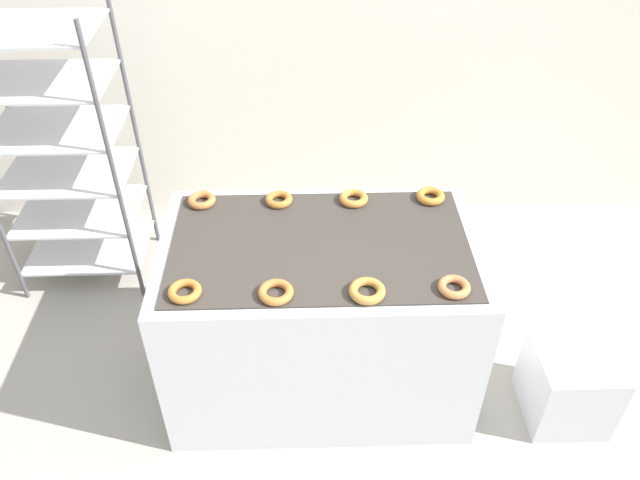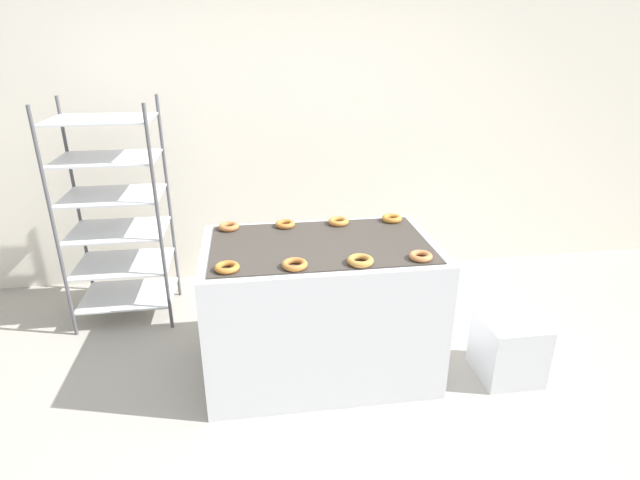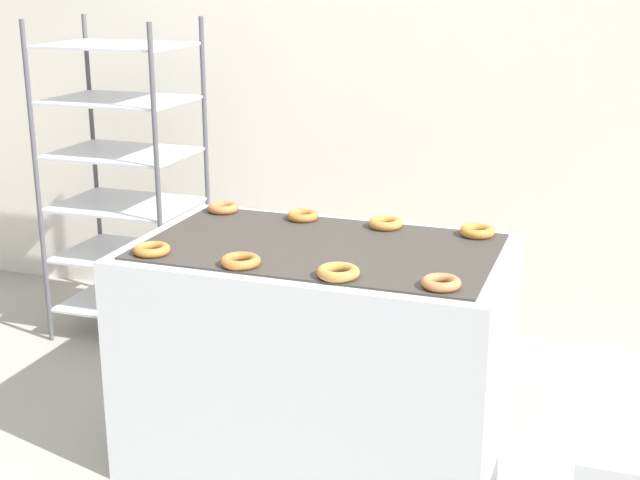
# 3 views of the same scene
# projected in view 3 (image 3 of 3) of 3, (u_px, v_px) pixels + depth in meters

# --- Properties ---
(wall_back) EXTENTS (8.00, 0.05, 2.80)m
(wall_back) POSITION_uv_depth(u_px,v_px,m) (418.00, 55.00, 4.36)
(wall_back) COLOR silver
(wall_back) RESTS_ON ground_plane
(fryer_machine) EXTENTS (1.36, 0.83, 0.85)m
(fryer_machine) POSITION_uv_depth(u_px,v_px,m) (320.00, 354.00, 3.33)
(fryer_machine) COLOR silver
(fryer_machine) RESTS_ON ground_plane
(baking_rack_cart) EXTENTS (0.68, 0.52, 1.59)m
(baking_rack_cart) POSITION_uv_depth(u_px,v_px,m) (124.00, 179.00, 4.41)
(baking_rack_cart) COLOR #4C4C51
(baking_rack_cart) RESTS_ON ground_plane
(donut_near_left) EXTENTS (0.13, 0.13, 0.03)m
(donut_near_left) POSITION_uv_depth(u_px,v_px,m) (152.00, 250.00, 3.10)
(donut_near_left) COLOR #B66F2C
(donut_near_left) RESTS_ON fryer_machine
(donut_near_midleft) EXTENTS (0.14, 0.14, 0.03)m
(donut_near_midleft) POSITION_uv_depth(u_px,v_px,m) (241.00, 261.00, 2.98)
(donut_near_midleft) COLOR #B16C30
(donut_near_midleft) RESTS_ON fryer_machine
(donut_near_midright) EXTENTS (0.14, 0.14, 0.03)m
(donut_near_midright) POSITION_uv_depth(u_px,v_px,m) (338.00, 272.00, 2.87)
(donut_near_midright) COLOR #B17F37
(donut_near_midright) RESTS_ON fryer_machine
(donut_near_right) EXTENTS (0.13, 0.13, 0.03)m
(donut_near_right) POSITION_uv_depth(u_px,v_px,m) (441.00, 283.00, 2.77)
(donut_near_right) COLOR #BE7341
(donut_near_right) RESTS_ON fryer_machine
(donut_far_left) EXTENTS (0.13, 0.13, 0.03)m
(donut_far_left) POSITION_uv_depth(u_px,v_px,m) (223.00, 208.00, 3.64)
(donut_far_left) COLOR #B46B37
(donut_far_left) RESTS_ON fryer_machine
(donut_far_midleft) EXTENTS (0.12, 0.12, 0.03)m
(donut_far_midleft) POSITION_uv_depth(u_px,v_px,m) (303.00, 216.00, 3.53)
(donut_far_midleft) COLOR #B26D2C
(donut_far_midleft) RESTS_ON fryer_machine
(donut_far_midright) EXTENTS (0.13, 0.13, 0.03)m
(donut_far_midright) POSITION_uv_depth(u_px,v_px,m) (385.00, 223.00, 3.42)
(donut_far_midright) COLOR #BE7934
(donut_far_midright) RESTS_ON fryer_machine
(donut_far_right) EXTENTS (0.13, 0.13, 0.03)m
(donut_far_right) POSITION_uv_depth(u_px,v_px,m) (477.00, 231.00, 3.31)
(donut_far_right) COLOR #BB772D
(donut_far_right) RESTS_ON fryer_machine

